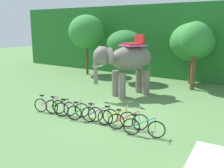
{
  "coord_description": "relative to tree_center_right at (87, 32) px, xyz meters",
  "views": [
    {
      "loc": [
        6.89,
        -10.12,
        4.3
      ],
      "look_at": [
        -0.58,
        1.0,
        1.3
      ],
      "focal_mm": 41.83,
      "sensor_mm": 36.0,
      "label": 1
    }
  ],
  "objects": [
    {
      "name": "tree_left",
      "position": [
        9.68,
        -0.53,
        -0.39
      ],
      "size": [
        2.08,
        2.08,
        4.59
      ],
      "color": "brown",
      "rests_on": "ground"
    },
    {
      "name": "bike_pink",
      "position": [
        5.24,
        -9.43,
        -3.39
      ],
      "size": [
        1.64,
        0.69,
        0.92
      ],
      "color": "black",
      "rests_on": "ground"
    },
    {
      "name": "foliage_hedge",
      "position": [
        7.95,
        5.19,
        -0.75
      ],
      "size": [
        36.0,
        6.0,
        6.05
      ],
      "primitive_type": "cube",
      "color": "#28702D",
      "rests_on": "ground"
    },
    {
      "name": "tree_far_left",
      "position": [
        8.93,
        1.29,
        -0.65
      ],
      "size": [
        3.23,
        3.23,
        4.53
      ],
      "color": "brown",
      "rests_on": "ground"
    },
    {
      "name": "ground_plane",
      "position": [
        7.95,
        -7.97,
        -3.78
      ],
      "size": [
        80.0,
        80.0,
        0.0
      ],
      "primitive_type": "plane",
      "color": "#567F47"
    },
    {
      "name": "tree_center_right",
      "position": [
        0.0,
        0.0,
        0.0
      ],
      "size": [
        3.14,
        3.14,
        5.25
      ],
      "color": "brown",
      "rests_on": "ground"
    },
    {
      "name": "bike_green",
      "position": [
        7.46,
        -9.35,
        -3.39
      ],
      "size": [
        1.59,
        0.78,
        0.92
      ],
      "color": "black",
      "rests_on": "ground"
    },
    {
      "name": "bike_yellow",
      "position": [
        9.01,
        -9.08,
        -3.39
      ],
      "size": [
        1.61,
        0.74,
        0.92
      ],
      "color": "black",
      "rests_on": "ground"
    },
    {
      "name": "bike_red",
      "position": [
        9.64,
        -9.14,
        -3.39
      ],
      "size": [
        1.51,
        0.91,
        0.92
      ],
      "color": "black",
      "rests_on": "ground"
    },
    {
      "name": "bike_black",
      "position": [
        5.9,
        -9.34,
        -3.39
      ],
      "size": [
        1.67,
        0.61,
        0.92
      ],
      "color": "black",
      "rests_on": "ground"
    },
    {
      "name": "elephant",
      "position": [
        6.77,
        -4.48,
        -1.57
      ],
      "size": [
        3.05,
        4.14,
        3.78
      ],
      "color": "slate",
      "rests_on": "ground"
    },
    {
      "name": "tree_far_right",
      "position": [
        4.48,
        -0.95,
        -0.82
      ],
      "size": [
        2.71,
        2.71,
        3.98
      ],
      "color": "brown",
      "rests_on": "ground"
    },
    {
      "name": "bike_purple",
      "position": [
        8.16,
        -9.16,
        -3.39
      ],
      "size": [
        1.63,
        0.71,
        0.92
      ],
      "color": "black",
      "rests_on": "ground"
    },
    {
      "name": "bike_teal",
      "position": [
        10.5,
        -9.39,
        -3.39
      ],
      "size": [
        1.65,
        0.65,
        0.92
      ],
      "color": "black",
      "rests_on": "ground"
    },
    {
      "name": "bike_white",
      "position": [
        6.59,
        -9.28,
        -3.39
      ],
      "size": [
        1.53,
        0.88,
        0.92
      ],
      "color": "black",
      "rests_on": "ground"
    }
  ]
}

